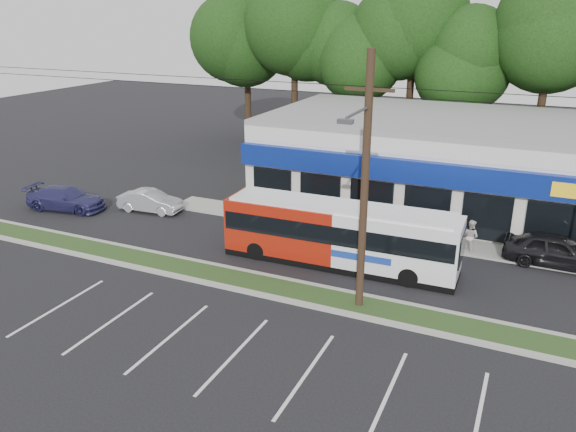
{
  "coord_description": "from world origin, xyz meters",
  "views": [
    {
      "loc": [
        8.66,
        -18.34,
        11.16
      ],
      "look_at": [
        -1.95,
        5.0,
        1.81
      ],
      "focal_mm": 35.0,
      "sensor_mm": 36.0,
      "label": 1
    }
  ],
  "objects_px": {
    "metrobus": "(340,233)",
    "car_blue": "(66,198)",
    "utility_pole": "(360,177)",
    "car_silver": "(150,201)",
    "pedestrian_a": "(371,238)",
    "pedestrian_b": "(471,236)",
    "car_dark": "(556,250)"
  },
  "relations": [
    {
      "from": "utility_pole",
      "to": "metrobus",
      "type": "relative_size",
      "value": 4.56
    },
    {
      "from": "car_dark",
      "to": "car_blue",
      "type": "bearing_deg",
      "value": 98.87
    },
    {
      "from": "car_blue",
      "to": "pedestrian_a",
      "type": "bearing_deg",
      "value": -96.62
    },
    {
      "from": "car_dark",
      "to": "pedestrian_b",
      "type": "height_order",
      "value": "pedestrian_b"
    },
    {
      "from": "car_silver",
      "to": "pedestrian_a",
      "type": "distance_m",
      "value": 13.8
    },
    {
      "from": "pedestrian_a",
      "to": "pedestrian_b",
      "type": "relative_size",
      "value": 1.12
    },
    {
      "from": "metrobus",
      "to": "car_dark",
      "type": "relative_size",
      "value": 2.39
    },
    {
      "from": "metrobus",
      "to": "pedestrian_b",
      "type": "bearing_deg",
      "value": 35.16
    },
    {
      "from": "car_blue",
      "to": "utility_pole",
      "type": "bearing_deg",
      "value": -111.53
    },
    {
      "from": "metrobus",
      "to": "car_dark",
      "type": "height_order",
      "value": "metrobus"
    },
    {
      "from": "utility_pole",
      "to": "metrobus",
      "type": "height_order",
      "value": "utility_pole"
    },
    {
      "from": "car_silver",
      "to": "pedestrian_b",
      "type": "height_order",
      "value": "pedestrian_b"
    },
    {
      "from": "pedestrian_b",
      "to": "pedestrian_a",
      "type": "bearing_deg",
      "value": 61.65
    },
    {
      "from": "car_blue",
      "to": "pedestrian_a",
      "type": "height_order",
      "value": "pedestrian_a"
    },
    {
      "from": "metrobus",
      "to": "car_blue",
      "type": "bearing_deg",
      "value": 176.53
    },
    {
      "from": "metrobus",
      "to": "pedestrian_a",
      "type": "bearing_deg",
      "value": 52.05
    },
    {
      "from": "car_dark",
      "to": "pedestrian_a",
      "type": "xyz_separation_m",
      "value": [
        -8.1,
        -2.5,
        0.15
      ]
    },
    {
      "from": "pedestrian_b",
      "to": "car_dark",
      "type": "bearing_deg",
      "value": -148.67
    },
    {
      "from": "car_blue",
      "to": "car_silver",
      "type": "bearing_deg",
      "value": -78.89
    },
    {
      "from": "metrobus",
      "to": "pedestrian_a",
      "type": "relative_size",
      "value": 5.86
    },
    {
      "from": "pedestrian_b",
      "to": "car_blue",
      "type": "bearing_deg",
      "value": 39.75
    },
    {
      "from": "pedestrian_a",
      "to": "car_dark",
      "type": "bearing_deg",
      "value": -167.38
    },
    {
      "from": "car_dark",
      "to": "pedestrian_b",
      "type": "bearing_deg",
      "value": 91.63
    },
    {
      "from": "car_silver",
      "to": "pedestrian_b",
      "type": "bearing_deg",
      "value": -90.2
    },
    {
      "from": "car_silver",
      "to": "pedestrian_a",
      "type": "height_order",
      "value": "pedestrian_a"
    },
    {
      "from": "car_silver",
      "to": "car_blue",
      "type": "xyz_separation_m",
      "value": [
        -4.8,
        -1.79,
        0.06
      ]
    },
    {
      "from": "pedestrian_b",
      "to": "metrobus",
      "type": "bearing_deg",
      "value": 67.94
    },
    {
      "from": "car_dark",
      "to": "pedestrian_a",
      "type": "height_order",
      "value": "pedestrian_a"
    },
    {
      "from": "utility_pole",
      "to": "metrobus",
      "type": "distance_m",
      "value": 5.61
    },
    {
      "from": "utility_pole",
      "to": "car_silver",
      "type": "height_order",
      "value": "utility_pole"
    },
    {
      "from": "utility_pole",
      "to": "pedestrian_b",
      "type": "distance_m",
      "value": 9.49
    },
    {
      "from": "metrobus",
      "to": "car_silver",
      "type": "relative_size",
      "value": 2.85
    }
  ]
}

